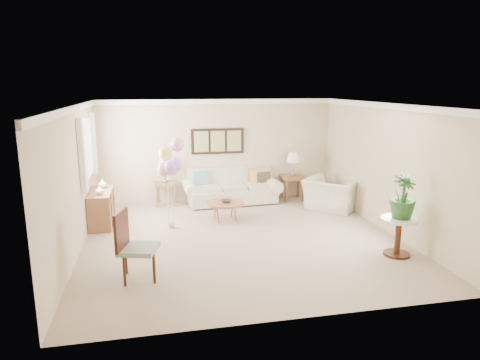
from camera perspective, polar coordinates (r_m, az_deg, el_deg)
The scene contains 18 objects.
ground_plane at distance 8.44m, azimuth 0.26°, elevation -7.88°, with size 6.00×6.00×0.00m, color tan.
room_shell at distance 8.08m, azimuth -0.63°, elevation 3.16°, with size 6.04×6.04×2.60m.
wall_art_triptych at distance 10.91m, azimuth -2.99°, elevation 5.19°, with size 1.35×0.06×0.65m.
sofa at distance 10.87m, azimuth -1.12°, elevation -1.25°, with size 2.47×1.04×0.89m.
end_table_left at distance 10.80m, azimuth -9.92°, elevation -0.77°, with size 0.54×0.49×0.59m.
end_table_right at distance 11.24m, azimuth 7.04°, elevation 0.07°, with size 0.58×0.53×0.64m.
lamp_left at distance 10.69m, azimuth -10.03°, elevation 2.18°, with size 0.35×0.35×0.62m.
lamp_right at distance 11.13m, azimuth 7.12°, elevation 2.92°, with size 0.34×0.34×0.61m.
coffee_table at distance 9.46m, azimuth -2.01°, elevation -3.14°, with size 0.83×0.83×0.42m.
decor_bowl at distance 9.42m, azimuth -1.84°, elevation -2.83°, with size 0.23×0.23×0.06m, color #322925.
armchair at distance 10.51m, azimuth 12.10°, elevation -1.87°, with size 1.16×1.01×0.75m, color beige.
side_table at distance 8.00m, azimuth 20.41°, elevation -5.94°, with size 0.63×0.63×0.68m.
potted_plant at distance 7.87m, azimuth 20.90°, elevation -2.04°, with size 0.44×0.44×0.78m, color #184717.
accent_chair at distance 6.79m, azimuth -14.08°, elevation -8.26°, with size 0.67×0.67×1.11m.
credenza at distance 9.65m, azimuth -17.97°, elevation -3.56°, with size 0.46×1.20×0.74m.
vase_white at distance 9.26m, azimuth -18.21°, elevation -1.28°, with size 0.18×0.18×0.18m, color silver.
vase_sage at distance 9.82m, azimuth -17.86°, elevation -0.45°, with size 0.19×0.19×0.20m, color silver.
balloon_cluster at distance 8.80m, azimuth -9.21°, elevation 2.46°, with size 0.56×0.54×1.91m.
Camera 1 is at (-1.65, -7.73, 2.94)m, focal length 32.00 mm.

